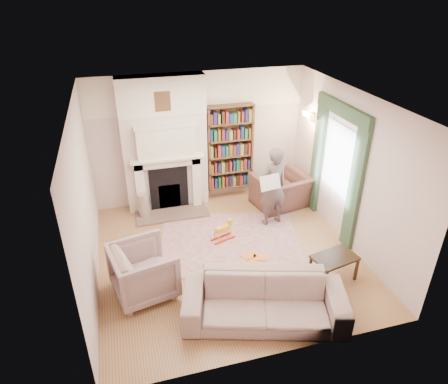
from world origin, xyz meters
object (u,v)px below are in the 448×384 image
object	(u,v)px
man_reading	(273,187)
paraffin_heater	(145,206)
bookcase	(230,148)
sofa	(264,301)
armchair_reading	(281,191)
rocking_horse	(223,231)
armchair_left	(144,271)
coffee_table	(333,268)

from	to	relation	value
man_reading	paraffin_heater	xyz separation A→B (m)	(-2.44, 0.88, -0.54)
bookcase	sofa	distance (m)	3.86
armchair_reading	rocking_horse	distance (m)	1.82
armchair_left	sofa	world-z (taller)	armchair_left
armchair_reading	armchair_left	distance (m)	3.69
armchair_reading	armchair_left	size ratio (longest dim) A/B	1.20
armchair_reading	man_reading	size ratio (longest dim) A/B	0.68
sofa	armchair_reading	bearing A→B (deg)	80.29
sofa	coffee_table	size ratio (longest dim) A/B	3.31
armchair_reading	man_reading	xyz separation A→B (m)	(-0.45, -0.60, 0.46)
rocking_horse	sofa	bearing A→B (deg)	-107.37
bookcase	rocking_horse	distance (m)	2.02
man_reading	paraffin_heater	distance (m)	2.65
armchair_left	sofa	distance (m)	1.90
armchair_left	man_reading	size ratio (longest dim) A/B	0.57
armchair_reading	man_reading	world-z (taller)	man_reading
armchair_left	rocking_horse	distance (m)	1.89
bookcase	armchair_left	distance (m)	3.55
sofa	coffee_table	bearing A→B (deg)	37.19
sofa	paraffin_heater	size ratio (longest dim) A/B	4.21
armchair_left	rocking_horse	world-z (taller)	armchair_left
armchair_left	paraffin_heater	bearing A→B (deg)	-18.03
armchair_reading	coffee_table	xyz separation A→B (m)	(-0.11, -2.48, -0.14)
armchair_reading	man_reading	bearing A→B (deg)	41.09
armchair_reading	armchair_left	xyz separation A→B (m)	(-3.11, -1.98, 0.06)
sofa	armchair_left	bearing A→B (deg)	164.56
man_reading	paraffin_heater	size ratio (longest dim) A/B	2.97
armchair_reading	man_reading	distance (m)	0.88
man_reading	sofa	bearing A→B (deg)	55.97
man_reading	coffee_table	distance (m)	2.00
man_reading	rocking_horse	bearing A→B (deg)	6.38
sofa	paraffin_heater	xyz separation A→B (m)	(-1.39, 3.28, -0.06)
man_reading	rocking_horse	xyz separation A→B (m)	(-1.10, -0.33, -0.61)
armchair_reading	coffee_table	distance (m)	2.49
coffee_table	bookcase	bearing A→B (deg)	92.51
bookcase	coffee_table	bearing A→B (deg)	-75.46
man_reading	coffee_table	world-z (taller)	man_reading
bookcase	paraffin_heater	xyz separation A→B (m)	(-1.95, -0.45, -0.90)
man_reading	rocking_horse	size ratio (longest dim) A/B	3.56
man_reading	rocking_horse	distance (m)	1.31
coffee_table	armchair_reading	bearing A→B (deg)	75.50
armchair_reading	armchair_left	world-z (taller)	armchair_left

